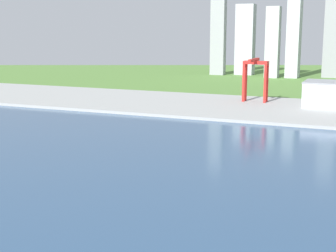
{
  "coord_description": "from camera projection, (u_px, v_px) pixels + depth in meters",
  "views": [
    {
      "loc": [
        60.9,
        56.92,
        69.53
      ],
      "look_at": [
        -12.9,
        230.05,
        33.27
      ],
      "focal_mm": 53.61,
      "sensor_mm": 36.0,
      "label": 1
    }
  ],
  "objects": [
    {
      "name": "ground_plane",
      "position": [
        245.0,
        168.0,
        256.18
      ],
      "size": [
        2400.0,
        2400.0,
        0.0
      ],
      "primitive_type": "plane",
      "color": "#548038"
    },
    {
      "name": "water_bay",
      "position": [
        207.0,
        205.0,
        201.96
      ],
      "size": [
        840.0,
        360.0,
        0.15
      ],
      "primitive_type": "cube",
      "color": "#2D4C70",
      "rests_on": "ground"
    },
    {
      "name": "industrial_pier",
      "position": [
        301.0,
        111.0,
        427.56
      ],
      "size": [
        840.0,
        140.0,
        2.5
      ],
      "primitive_type": "cube",
      "color": "#9FA19E",
      "rests_on": "ground"
    },
    {
      "name": "port_crane_red",
      "position": [
        255.0,
        71.0,
        467.59
      ],
      "size": [
        22.78,
        34.88,
        40.95
      ],
      "color": "red",
      "rests_on": "industrial_pier"
    }
  ]
}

